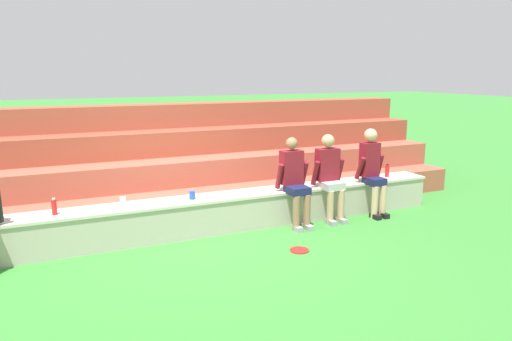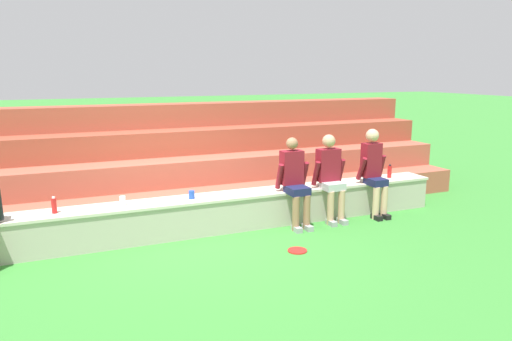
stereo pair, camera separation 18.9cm
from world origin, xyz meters
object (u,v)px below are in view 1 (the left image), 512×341
Objects in this scene: water_bottle_near_left at (54,207)px; water_bottle_mid_right at (387,171)px; person_right_of_center at (372,169)px; plastic_cup_right_end at (123,202)px; person_left_of_center at (295,179)px; plastic_cup_middle at (192,195)px; person_center at (330,174)px; frisbee at (299,250)px.

water_bottle_near_left is 0.97× the size of water_bottle_mid_right.
plastic_cup_right_end is (-4.13, 0.30, -0.18)m from person_right_of_center.
water_bottle_near_left is (-3.53, 0.23, -0.09)m from person_left_of_center.
person_right_of_center is 5.04m from water_bottle_near_left.
plastic_cup_right_end reaches higher than plastic_cup_middle.
water_bottle_near_left is 0.91m from plastic_cup_right_end.
person_left_of_center reaches higher than water_bottle_near_left.
person_left_of_center is at bearing -179.05° from person_center.
water_bottle_near_left is at bearing 177.16° from person_right_of_center.
person_left_of_center is 2.08m from water_bottle_mid_right.
person_left_of_center is 6.16× the size of water_bottle_near_left.
person_center reaches higher than water_bottle_near_left.
plastic_cup_right_end is at bearing 148.61° from frisbee.
person_right_of_center is 11.52× the size of plastic_cup_right_end.
plastic_cup_right_end is at bearing 175.77° from person_right_of_center.
plastic_cup_right_end is 2.59m from frisbee.
plastic_cup_middle is (1.00, -0.05, -0.00)m from plastic_cup_right_end.
person_right_of_center is 2.36m from frisbee.
water_bottle_near_left is 1.83× the size of plastic_cup_middle.
plastic_cup_middle is at bearing -2.98° from plastic_cup_right_end.
frisbee is at bearing -153.10° from water_bottle_mid_right.
water_bottle_near_left reaches higher than plastic_cup_middle.
person_right_of_center is at bearing -4.62° from plastic_cup_middle.
person_left_of_center is 2.64m from plastic_cup_right_end.
person_right_of_center is 11.84× the size of plastic_cup_middle.
water_bottle_mid_right is 0.88× the size of frisbee.
water_bottle_near_left is at bearing 176.95° from person_center.
plastic_cup_right_end is 0.48× the size of frisbee.
frisbee is at bearing -47.73° from plastic_cup_middle.
water_bottle_mid_right is 4.69m from plastic_cup_right_end.
person_right_of_center is at bearing -2.84° from water_bottle_near_left.
person_left_of_center is 5.27× the size of frisbee.
person_right_of_center is (1.50, -0.02, 0.04)m from person_left_of_center.
person_center is at bearing -3.05° from water_bottle_near_left.
person_right_of_center is at bearing 26.93° from frisbee.
person_center is at bearing 0.95° from person_left_of_center.
frisbee is (1.14, -1.26, -0.61)m from plastic_cup_middle.
water_bottle_near_left is at bearing -179.92° from plastic_cup_middle.
plastic_cup_middle is (-1.62, 0.24, -0.14)m from person_left_of_center.
person_left_of_center reaches higher than plastic_cup_right_end.
frisbee is (2.15, -1.31, -0.61)m from plastic_cup_right_end.
water_bottle_mid_right is at bearing 26.90° from frisbee.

